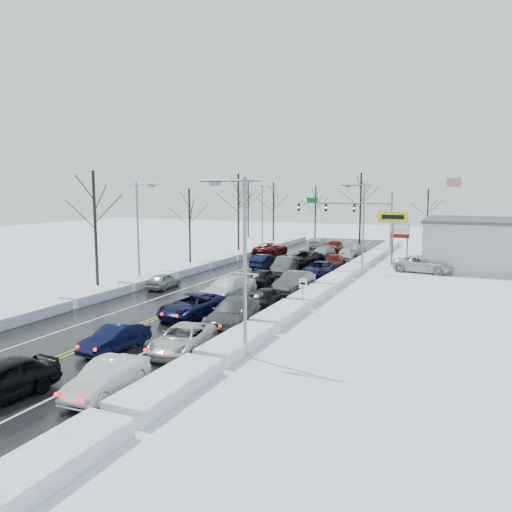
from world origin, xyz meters
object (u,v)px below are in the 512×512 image
at_px(tires_plus_sign, 393,221).
at_px(flagpole, 446,208).
at_px(oncoming_car_0, 265,268).
at_px(traffic_signal_mast, 354,211).
at_px(queued_car_0, 0,401).

xyz_separation_m(tires_plus_sign, flagpole, (4.67, 14.01, 0.93)).
bearing_deg(oncoming_car_0, traffic_signal_mast, -102.50).
height_order(traffic_signal_mast, oncoming_car_0, traffic_signal_mast).
relative_size(tires_plus_sign, flagpole, 0.60).
bearing_deg(queued_car_0, oncoming_car_0, 101.07).
relative_size(traffic_signal_mast, oncoming_car_0, 2.95).
relative_size(traffic_signal_mast, tires_plus_sign, 2.21).
bearing_deg(queued_car_0, flagpole, 82.10).
xyz_separation_m(traffic_signal_mast, tires_plus_sign, (7.05, -12.00, -0.49)).
bearing_deg(queued_car_0, traffic_signal_mast, 93.63).
xyz_separation_m(tires_plus_sign, queued_car_0, (-8.69, -42.77, -4.99)).
xyz_separation_m(flagpole, oncoming_car_0, (-16.94, -21.05, -5.93)).
distance_m(tires_plus_sign, oncoming_car_0, 15.01).
height_order(queued_car_0, oncoming_car_0, queued_car_0).
relative_size(flagpole, queued_car_0, 2.05).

